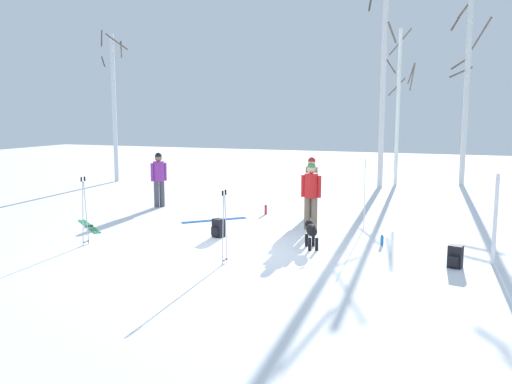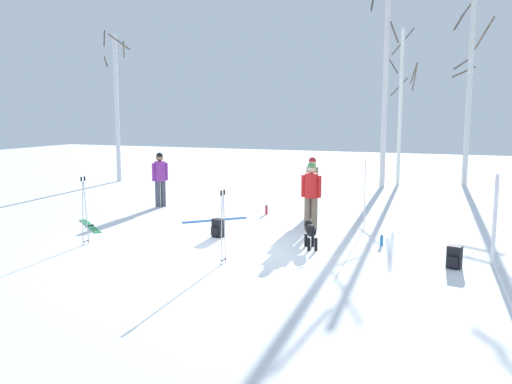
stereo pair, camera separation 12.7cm
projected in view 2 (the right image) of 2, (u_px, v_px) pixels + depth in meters
ground_plane at (244, 252)px, 11.74m from camera, size 60.00×60.00×0.00m
person_0 at (311, 191)px, 13.84m from camera, size 0.52×0.34×1.72m
person_1 at (160, 176)px, 17.14m from camera, size 0.37×0.43×1.72m
person_2 at (312, 183)px, 15.44m from camera, size 0.39×0.40×1.72m
dog at (311, 231)px, 12.00m from camera, size 0.47×0.83×0.57m
ski_pair_planted_0 at (365, 194)px, 13.80m from camera, size 0.04×0.27×1.84m
ski_pair_planted_1 at (495, 220)px, 10.60m from camera, size 0.08×0.13×1.81m
ski_pair_lying_0 at (215, 220)px, 15.12m from camera, size 1.44×1.42×0.05m
ski_pair_lying_1 at (90, 226)px, 14.35m from camera, size 1.57×1.34×0.05m
ski_poles_0 at (84, 209)px, 12.27m from camera, size 0.07×0.22×1.55m
ski_poles_1 at (223, 225)px, 10.74m from camera, size 0.07×0.24×1.47m
backpack_0 at (454, 257)px, 10.48m from camera, size 0.30×0.32×0.44m
backpack_1 at (218, 228)px, 13.10m from camera, size 0.31×0.33×0.44m
water_bottle_0 at (382, 240)px, 12.26m from camera, size 0.07×0.07×0.25m
water_bottle_1 at (266, 210)px, 15.98m from camera, size 0.07×0.07×0.28m
birch_tree_0 at (117, 105)px, 23.17m from camera, size 1.26×1.22×6.39m
birch_tree_1 at (385, 82)px, 21.06m from camera, size 1.27×1.18×7.95m
birch_tree_2 at (401, 104)px, 21.87m from camera, size 1.21×1.20×6.29m
birch_tree_3 at (469, 84)px, 21.71m from camera, size 1.52×1.25×7.77m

